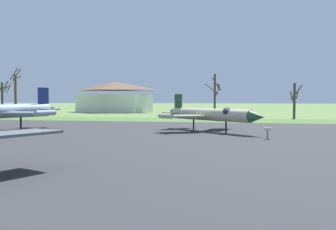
{
  "coord_description": "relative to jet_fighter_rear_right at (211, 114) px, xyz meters",
  "views": [
    {
      "loc": [
        9.15,
        -8.58,
        3.66
      ],
      "look_at": [
        2.96,
        21.81,
        2.3
      ],
      "focal_mm": 39.22,
      "sensor_mm": 36.0,
      "label": 1
    }
  ],
  "objects": [
    {
      "name": "grass_verge_strip",
      "position": [
        -5.7,
        21.43,
        -1.92
      ],
      "size": [
        164.5,
        12.0,
        0.06
      ],
      "primitive_type": "cube",
      "color": "#4C7334",
      "rests_on": "ground"
    },
    {
      "name": "visitor_building",
      "position": [
        -31.65,
        56.86,
        2.2
      ],
      "size": [
        20.62,
        15.28,
        8.5
      ],
      "color": "silver",
      "rests_on": "ground"
    },
    {
      "name": "info_placard_rear_right",
      "position": [
        5.69,
        -6.65,
        -1.26
      ],
      "size": [
        0.63,
        0.33,
        1.08
      ],
      "color": "black",
      "rests_on": "ground"
    },
    {
      "name": "bare_tree_left_of_center",
      "position": [
        -45.3,
        26.68,
        2.09
      ],
      "size": [
        3.17,
        2.7,
        7.51
      ],
      "color": "#42382D",
      "rests_on": "ground"
    },
    {
      "name": "asphalt_apron",
      "position": [
        -5.7,
        -14.37,
        -1.93
      ],
      "size": [
        104.5,
        59.59,
        0.05
      ],
      "primitive_type": "cube",
      "color": "#333335",
      "rests_on": "ground"
    },
    {
      "name": "bare_tree_center",
      "position": [
        -41.92,
        26.09,
        2.98
      ],
      "size": [
        2.39,
        2.84,
        10.13
      ],
      "color": "brown",
      "rests_on": "ground"
    },
    {
      "name": "jet_fighter_rear_right",
      "position": [
        0.0,
        0.0,
        0.0
      ],
      "size": [
        11.98,
        10.98,
        4.26
      ],
      "color": "#B7B293",
      "rests_on": "ground"
    },
    {
      "name": "bare_tree_right_of_center",
      "position": [
        -1.8,
        30.76,
        2.59
      ],
      "size": [
        3.08,
        2.92,
        8.48
      ],
      "color": "#42382D",
      "rests_on": "ground"
    },
    {
      "name": "bare_tree_far_right",
      "position": [
        12.97,
        31.16,
        1.61
      ],
      "size": [
        2.26,
        2.24,
        6.61
      ],
      "color": "#42382D",
      "rests_on": "ground"
    }
  ]
}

